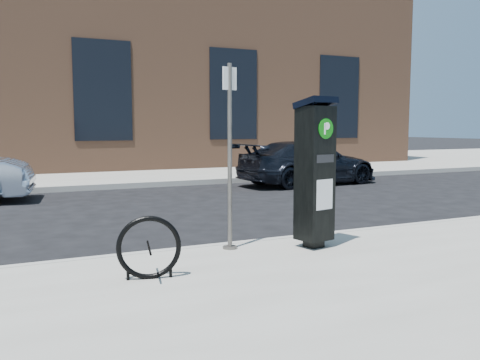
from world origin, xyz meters
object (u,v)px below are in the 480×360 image
parking_kiosk (315,171)px  car_dark (308,163)px  sign_pole (230,158)px  bike_rack (149,248)px

parking_kiosk → car_dark: size_ratio=0.44×
parking_kiosk → car_dark: parking_kiosk is taller
parking_kiosk → sign_pole: (-1.05, 0.39, 0.17)m
bike_rack → car_dark: 10.52m
parking_kiosk → bike_rack: (-2.36, -0.47, -0.69)m
bike_rack → car_dark: (6.98, 7.87, 0.17)m
car_dark → sign_pole: bearing=134.8°
bike_rack → car_dark: car_dark is taller
parking_kiosk → sign_pole: size_ratio=0.83×
car_dark → bike_rack: bearing=132.3°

